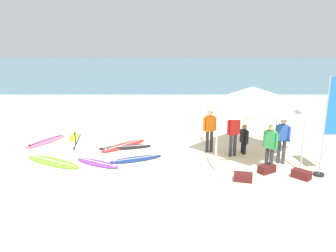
% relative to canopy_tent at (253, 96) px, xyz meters
% --- Properties ---
extents(ground_plane, '(80.00, 80.00, 0.00)m').
position_rel_canopy_tent_xyz_m(ground_plane, '(-2.76, -0.11, -2.39)').
color(ground_plane, beige).
extents(sea, '(80.00, 36.00, 0.10)m').
position_rel_canopy_tent_xyz_m(sea, '(-2.76, 31.53, -2.34)').
color(sea, teal).
rests_on(sea, ground).
extents(canopy_tent, '(3.07, 3.07, 2.75)m').
position_rel_canopy_tent_xyz_m(canopy_tent, '(0.00, 0.00, 0.00)').
color(canopy_tent, '#B7B7BC').
rests_on(canopy_tent, ground).
extents(surfboard_white, '(0.96, 2.58, 0.19)m').
position_rel_canopy_tent_xyz_m(surfboard_white, '(-7.08, 1.73, -2.35)').
color(surfboard_white, white).
rests_on(surfboard_white, ground).
extents(surfboard_pink, '(1.54, 2.14, 0.19)m').
position_rel_canopy_tent_xyz_m(surfboard_pink, '(-8.53, 1.88, -2.35)').
color(surfboard_pink, pink).
rests_on(surfboard_pink, ground).
extents(surfboard_lime, '(2.54, 1.86, 0.19)m').
position_rel_canopy_tent_xyz_m(surfboard_lime, '(-7.43, -0.60, -2.35)').
color(surfboard_lime, '#7AD12D').
rests_on(surfboard_lime, ground).
extents(surfboard_navy, '(2.12, 1.30, 0.19)m').
position_rel_canopy_tent_xyz_m(surfboard_navy, '(-4.36, -0.33, -2.35)').
color(surfboard_navy, navy).
rests_on(surfboard_navy, ground).
extents(surfboard_red, '(2.02, 2.12, 0.19)m').
position_rel_canopy_tent_xyz_m(surfboard_red, '(-5.02, 1.28, -2.35)').
color(surfboard_red, red).
rests_on(surfboard_red, ground).
extents(surfboard_purple, '(1.91, 1.40, 0.19)m').
position_rel_canopy_tent_xyz_m(surfboard_purple, '(-5.72, -0.76, -2.35)').
color(surfboard_purple, purple).
rests_on(surfboard_purple, ground).
extents(surfboard_yellow, '(1.07, 2.08, 0.19)m').
position_rel_canopy_tent_xyz_m(surfboard_yellow, '(-7.28, 2.15, -2.35)').
color(surfboard_yellow, yellow).
rests_on(surfboard_yellow, ground).
extents(surfboard_black, '(2.25, 0.97, 0.19)m').
position_rel_canopy_tent_xyz_m(surfboard_black, '(-4.93, 1.08, -2.35)').
color(surfboard_black, black).
rests_on(surfboard_black, ground).
extents(person_red, '(0.53, 0.32, 1.71)m').
position_rel_canopy_tent_xyz_m(person_red, '(-0.61, 0.11, -1.40)').
color(person_red, '#383842').
rests_on(person_red, ground).
extents(person_orange, '(0.54, 0.29, 1.71)m').
position_rel_canopy_tent_xyz_m(person_orange, '(-1.47, 0.60, -1.40)').
color(person_orange, '#2D2D33').
rests_on(person_orange, ground).
extents(person_green, '(0.41, 0.42, 1.71)m').
position_rel_canopy_tent_xyz_m(person_green, '(0.36, -1.50, -1.40)').
color(person_green, '#2D2D33').
rests_on(person_green, ground).
extents(person_blue, '(0.49, 0.37, 1.71)m').
position_rel_canopy_tent_xyz_m(person_blue, '(1.03, -0.69, -1.40)').
color(person_blue, '#383842').
rests_on(person_blue, ground).
extents(person_black, '(0.29, 0.54, 1.20)m').
position_rel_canopy_tent_xyz_m(person_black, '(-0.12, 0.40, -1.73)').
color(person_black, black).
rests_on(person_black, ground).
extents(banner_flag, '(0.60, 0.36, 3.40)m').
position_rel_canopy_tent_xyz_m(banner_flag, '(2.10, -1.82, -0.81)').
color(banner_flag, '#99999E').
rests_on(banner_flag, ground).
extents(gear_bag_near_tent, '(0.66, 0.45, 0.28)m').
position_rel_canopy_tent_xyz_m(gear_bag_near_tent, '(-0.68, -2.27, -2.25)').
color(gear_bag_near_tent, '#4C1919').
rests_on(gear_bag_near_tent, ground).
extents(gear_bag_by_pole, '(0.68, 0.59, 0.28)m').
position_rel_canopy_tent_xyz_m(gear_bag_by_pole, '(0.28, -1.57, -2.25)').
color(gear_bag_by_pole, '#4C1919').
rests_on(gear_bag_by_pole, ground).
extents(gear_bag_on_sand, '(0.65, 0.65, 0.28)m').
position_rel_canopy_tent_xyz_m(gear_bag_on_sand, '(1.30, -2.05, -2.25)').
color(gear_bag_on_sand, '#4C1919').
rests_on(gear_bag_on_sand, ground).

